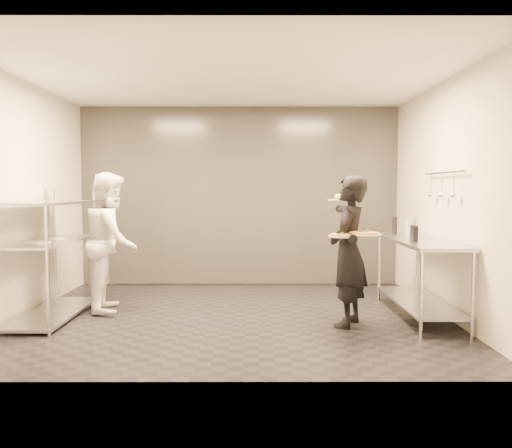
{
  "coord_description": "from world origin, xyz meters",
  "views": [
    {
      "loc": [
        0.24,
        -5.81,
        1.51
      ],
      "look_at": [
        0.25,
        0.02,
        1.1
      ],
      "focal_mm": 35.0,
      "sensor_mm": 36.0,
      "label": 1
    }
  ],
  "objects_px": {
    "pass_rack": "(51,252)",
    "bottle_clear": "(408,227)",
    "pos_monitor": "(414,233)",
    "prep_counter": "(420,264)",
    "pizza_plate_far": "(364,233)",
    "pizza_plate_near": "(342,235)",
    "chef": "(111,242)",
    "waiter": "(348,251)",
    "bottle_dark": "(395,225)",
    "salad_plate": "(340,198)",
    "bottle_green": "(413,228)"
  },
  "relations": [
    {
      "from": "pass_rack",
      "to": "bottle_clear",
      "type": "height_order",
      "value": "pass_rack"
    },
    {
      "from": "pass_rack",
      "to": "pos_monitor",
      "type": "relative_size",
      "value": 6.47
    },
    {
      "from": "prep_counter",
      "to": "pizza_plate_far",
      "type": "xyz_separation_m",
      "value": [
        -0.79,
        -0.59,
        0.42
      ]
    },
    {
      "from": "pass_rack",
      "to": "pizza_plate_near",
      "type": "height_order",
      "value": "pass_rack"
    },
    {
      "from": "prep_counter",
      "to": "chef",
      "type": "relative_size",
      "value": 1.05
    },
    {
      "from": "pass_rack",
      "to": "pizza_plate_near",
      "type": "relative_size",
      "value": 5.66
    },
    {
      "from": "bottle_clear",
      "to": "prep_counter",
      "type": "bearing_deg",
      "value": -94.94
    },
    {
      "from": "prep_counter",
      "to": "chef",
      "type": "bearing_deg",
      "value": 174.43
    },
    {
      "from": "prep_counter",
      "to": "pizza_plate_near",
      "type": "relative_size",
      "value": 6.37
    },
    {
      "from": "prep_counter",
      "to": "pizza_plate_near",
      "type": "xyz_separation_m",
      "value": [
        -1.03,
        -0.61,
        0.4
      ]
    },
    {
      "from": "prep_counter",
      "to": "bottle_clear",
      "type": "distance_m",
      "value": 0.78
    },
    {
      "from": "waiter",
      "to": "pizza_plate_far",
      "type": "bearing_deg",
      "value": 56.23
    },
    {
      "from": "pos_monitor",
      "to": "bottle_clear",
      "type": "distance_m",
      "value": 0.84
    },
    {
      "from": "prep_counter",
      "to": "bottle_clear",
      "type": "xyz_separation_m",
      "value": [
        0.06,
        0.67,
        0.39
      ]
    },
    {
      "from": "waiter",
      "to": "pizza_plate_near",
      "type": "bearing_deg",
      "value": -2.08
    },
    {
      "from": "bottle_dark",
      "to": "pos_monitor",
      "type": "bearing_deg",
      "value": -91.47
    },
    {
      "from": "pos_monitor",
      "to": "pizza_plate_far",
      "type": "bearing_deg",
      "value": -137.76
    },
    {
      "from": "pizza_plate_near",
      "to": "chef",
      "type": "bearing_deg",
      "value": 160.24
    },
    {
      "from": "waiter",
      "to": "pos_monitor",
      "type": "bearing_deg",
      "value": 130.96
    },
    {
      "from": "salad_plate",
      "to": "bottle_dark",
      "type": "relative_size",
      "value": 1.19
    },
    {
      "from": "pizza_plate_near",
      "to": "pos_monitor",
      "type": "xyz_separation_m",
      "value": [
        0.91,
        0.46,
        -0.01
      ]
    },
    {
      "from": "bottle_green",
      "to": "bottle_dark",
      "type": "distance_m",
      "value": 0.69
    },
    {
      "from": "bottle_clear",
      "to": "salad_plate",
      "type": "bearing_deg",
      "value": -142.47
    },
    {
      "from": "waiter",
      "to": "bottle_dark",
      "type": "relative_size",
      "value": 7.28
    },
    {
      "from": "pizza_plate_far",
      "to": "bottle_green",
      "type": "relative_size",
      "value": 1.4
    },
    {
      "from": "pass_rack",
      "to": "bottle_dark",
      "type": "height_order",
      "value": "pass_rack"
    },
    {
      "from": "pos_monitor",
      "to": "bottle_green",
      "type": "bearing_deg",
      "value": 83.84
    },
    {
      "from": "pizza_plate_far",
      "to": "bottle_green",
      "type": "distance_m",
      "value": 0.95
    },
    {
      "from": "pos_monitor",
      "to": "bottle_clear",
      "type": "height_order",
      "value": "bottle_clear"
    },
    {
      "from": "pass_rack",
      "to": "chef",
      "type": "distance_m",
      "value": 0.71
    },
    {
      "from": "salad_plate",
      "to": "bottle_dark",
      "type": "distance_m",
      "value": 1.28
    },
    {
      "from": "prep_counter",
      "to": "bottle_green",
      "type": "distance_m",
      "value": 0.43
    },
    {
      "from": "pass_rack",
      "to": "salad_plate",
      "type": "xyz_separation_m",
      "value": [
        3.36,
        -0.12,
        0.64
      ]
    },
    {
      "from": "prep_counter",
      "to": "pizza_plate_far",
      "type": "bearing_deg",
      "value": -143.22
    },
    {
      "from": "prep_counter",
      "to": "bottle_dark",
      "type": "distance_m",
      "value": 0.84
    },
    {
      "from": "pass_rack",
      "to": "bottle_green",
      "type": "height_order",
      "value": "pass_rack"
    },
    {
      "from": "chef",
      "to": "bottle_dark",
      "type": "xyz_separation_m",
      "value": [
        3.63,
        0.37,
        0.18
      ]
    },
    {
      "from": "pass_rack",
      "to": "pos_monitor",
      "type": "height_order",
      "value": "pass_rack"
    },
    {
      "from": "pizza_plate_far",
      "to": "pos_monitor",
      "type": "distance_m",
      "value": 0.8
    },
    {
      "from": "bottle_clear",
      "to": "pizza_plate_far",
      "type": "bearing_deg",
      "value": -123.84
    },
    {
      "from": "pass_rack",
      "to": "pizza_plate_near",
      "type": "bearing_deg",
      "value": -10.36
    },
    {
      "from": "prep_counter",
      "to": "chef",
      "type": "height_order",
      "value": "chef"
    },
    {
      "from": "pizza_plate_far",
      "to": "bottle_dark",
      "type": "bearing_deg",
      "value": 62.43
    },
    {
      "from": "prep_counter",
      "to": "pizza_plate_near",
      "type": "bearing_deg",
      "value": -149.46
    },
    {
      "from": "pizza_plate_far",
      "to": "bottle_green",
      "type": "xyz_separation_m",
      "value": [
        0.72,
        0.63,
        0.0
      ]
    },
    {
      "from": "bottle_dark",
      "to": "prep_counter",
      "type": "bearing_deg",
      "value": -82.4
    },
    {
      "from": "chef",
      "to": "bottle_dark",
      "type": "distance_m",
      "value": 3.66
    },
    {
      "from": "pass_rack",
      "to": "prep_counter",
      "type": "relative_size",
      "value": 0.89
    },
    {
      "from": "pass_rack",
      "to": "salad_plate",
      "type": "height_order",
      "value": "pass_rack"
    },
    {
      "from": "chef",
      "to": "pizza_plate_far",
      "type": "distance_m",
      "value": 3.1
    }
  ]
}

